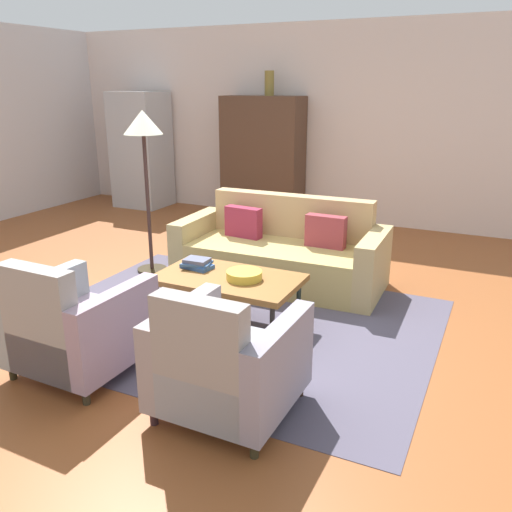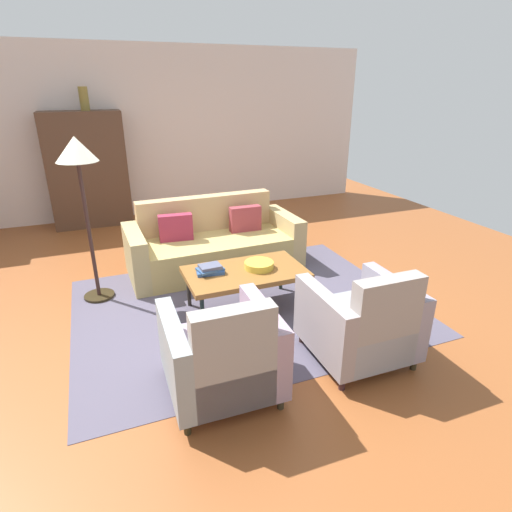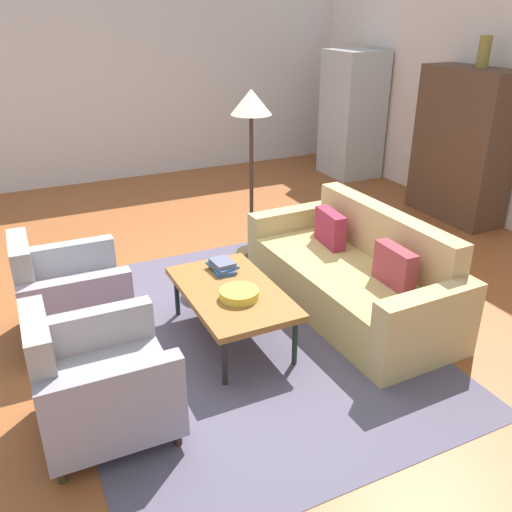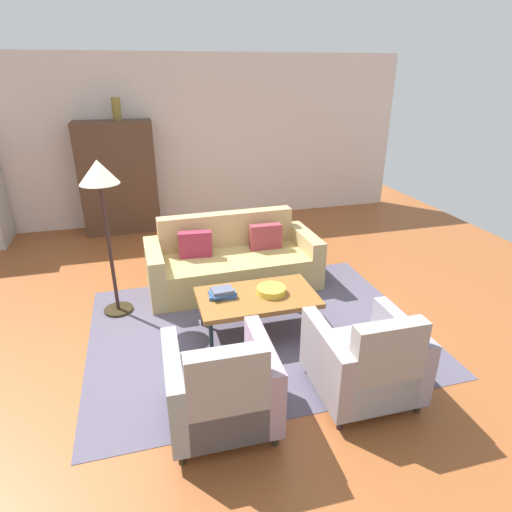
# 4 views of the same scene
# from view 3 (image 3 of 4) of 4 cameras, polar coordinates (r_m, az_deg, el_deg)

# --- Properties ---
(ground_plane) EXTENTS (10.33, 10.33, 0.00)m
(ground_plane) POSITION_cam_3_polar(r_m,az_deg,el_deg) (4.91, -5.09, -5.19)
(ground_plane) COLOR #955027
(wall_left) EXTENTS (0.12, 7.93, 2.80)m
(wall_left) POSITION_cam_3_polar(r_m,az_deg,el_deg) (8.50, -16.39, 16.82)
(wall_left) COLOR silver
(wall_left) RESTS_ON ground
(area_rug) EXTENTS (3.40, 2.60, 0.01)m
(area_rug) POSITION_cam_3_polar(r_m,az_deg,el_deg) (4.48, -1.95, -8.30)
(area_rug) COLOR #534E5F
(area_rug) RESTS_ON ground
(couch) EXTENTS (2.12, 0.95, 0.86)m
(couch) POSITION_cam_3_polar(r_m,az_deg,el_deg) (4.84, 10.40, -2.14)
(couch) COLOR tan
(couch) RESTS_ON ground
(coffee_table) EXTENTS (1.20, 0.70, 0.44)m
(coffee_table) POSITION_cam_3_polar(r_m,az_deg,el_deg) (4.26, -2.64, -3.98)
(coffee_table) COLOR black
(coffee_table) RESTS_ON ground
(armchair_left) EXTENTS (0.82, 0.82, 0.88)m
(armchair_left) POSITION_cam_3_polar(r_m,az_deg,el_deg) (4.57, -19.31, -4.16)
(armchair_left) COLOR #30270F
(armchair_left) RESTS_ON ground
(armchair_right) EXTENTS (0.81, 0.81, 0.88)m
(armchair_right) POSITION_cam_3_polar(r_m,az_deg,el_deg) (3.55, -16.58, -12.80)
(armchair_right) COLOR black
(armchair_right) RESTS_ON ground
(fruit_bowl) EXTENTS (0.30, 0.30, 0.07)m
(fruit_bowl) POSITION_cam_3_polar(r_m,az_deg,el_deg) (4.10, -1.83, -4.01)
(fruit_bowl) COLOR gold
(fruit_bowl) RESTS_ON coffee_table
(book_stack) EXTENTS (0.29, 0.22, 0.09)m
(book_stack) POSITION_cam_3_polar(r_m,az_deg,el_deg) (4.53, -3.53, -1.02)
(book_stack) COLOR #2E518D
(book_stack) RESTS_ON coffee_table
(cabinet) EXTENTS (1.20, 0.51, 1.80)m
(cabinet) POSITION_cam_3_polar(r_m,az_deg,el_deg) (7.14, 20.79, 10.73)
(cabinet) COLOR #4E3526
(cabinet) RESTS_ON ground
(vase_tall) EXTENTS (0.14, 0.14, 0.34)m
(vase_tall) POSITION_cam_3_polar(r_m,az_deg,el_deg) (6.91, 22.77, 19.11)
(vase_tall) COLOR olive
(vase_tall) RESTS_ON cabinet
(refrigerator) EXTENTS (0.80, 0.73, 1.85)m
(refrigerator) POSITION_cam_3_polar(r_m,az_deg,el_deg) (8.67, 10.04, 14.37)
(refrigerator) COLOR #B7BABF
(refrigerator) RESTS_ON ground
(floor_lamp) EXTENTS (0.40, 0.40, 1.72)m
(floor_lamp) POSITION_cam_3_polar(r_m,az_deg,el_deg) (5.46, -0.51, 14.22)
(floor_lamp) COLOR #2E2513
(floor_lamp) RESTS_ON ground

